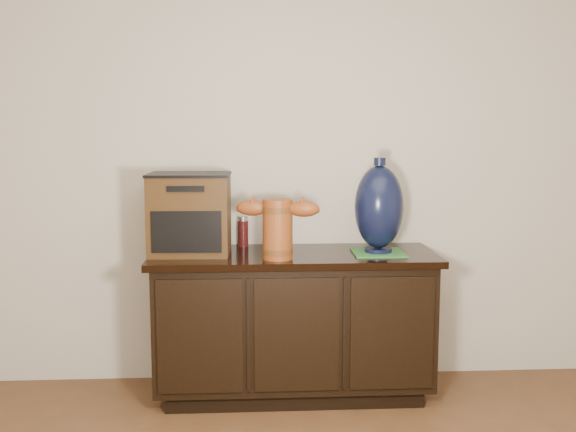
{
  "coord_description": "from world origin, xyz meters",
  "views": [
    {
      "loc": [
        -0.23,
        -1.16,
        1.4
      ],
      "look_at": [
        -0.03,
        2.18,
        0.95
      ],
      "focal_mm": 42.0,
      "sensor_mm": 36.0,
      "label": 1
    }
  ],
  "objects": [
    {
      "name": "sideboard",
      "position": [
        0.0,
        2.23,
        0.39
      ],
      "size": [
        1.46,
        0.56,
        0.75
      ],
      "color": "black",
      "rests_on": "ground"
    },
    {
      "name": "lamp_base",
      "position": [
        0.43,
        2.19,
        0.99
      ],
      "size": [
        0.25,
        0.25,
        0.48
      ],
      "rotation": [
        0.0,
        0.0,
        -0.02
      ],
      "color": "black",
      "rests_on": "green_mat"
    },
    {
      "name": "room",
      "position": [
        0.0,
        0.0,
        1.3
      ],
      "size": [
        5.0,
        5.0,
        5.0
      ],
      "color": "#53341C",
      "rests_on": "ground"
    },
    {
      "name": "terracotta_vessel",
      "position": [
        -0.09,
        2.08,
        0.92
      ],
      "size": [
        0.42,
        0.18,
        0.29
      ],
      "rotation": [
        0.0,
        0.0,
        -0.22
      ],
      "color": "brown",
      "rests_on": "sideboard"
    },
    {
      "name": "green_mat",
      "position": [
        0.43,
        2.19,
        0.76
      ],
      "size": [
        0.26,
        0.26,
        0.01
      ],
      "primitive_type": "cube",
      "rotation": [
        0.0,
        0.0,
        -0.02
      ],
      "color": "#326F33",
      "rests_on": "sideboard"
    },
    {
      "name": "tv_radio",
      "position": [
        -0.53,
        2.25,
        0.96
      ],
      "size": [
        0.42,
        0.34,
        0.41
      ],
      "rotation": [
        0.0,
        0.0,
        -0.03
      ],
      "color": "#3D250F",
      "rests_on": "sideboard"
    },
    {
      "name": "spray_can",
      "position": [
        -0.26,
        2.43,
        0.84
      ],
      "size": [
        0.06,
        0.06,
        0.16
      ],
      "color": "#560E0E",
      "rests_on": "sideboard"
    }
  ]
}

